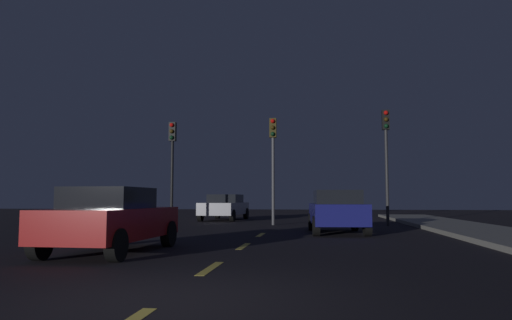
{
  "coord_description": "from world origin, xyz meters",
  "views": [
    {
      "loc": [
        1.81,
        -5.48,
        1.2
      ],
      "look_at": [
        -0.53,
        13.15,
        2.75
      ],
      "focal_mm": 33.02,
      "sensor_mm": 36.0,
      "label": 1
    }
  ],
  "objects": [
    {
      "name": "traffic_signal_right",
      "position": [
        5.01,
        16.07,
        3.62
      ],
      "size": [
        0.32,
        0.38,
        5.2
      ],
      "color": "#2D2D30",
      "rests_on": "ground_plane"
    },
    {
      "name": "traffic_signal_center",
      "position": [
        -0.1,
        16.07,
        3.45
      ],
      "size": [
        0.32,
        0.38,
        4.92
      ],
      "color": "#4C4C51",
      "rests_on": "ground_plane"
    },
    {
      "name": "traffic_signal_left",
      "position": [
        -4.91,
        16.07,
        3.39
      ],
      "size": [
        0.32,
        0.38,
        4.84
      ],
      "color": "black",
      "rests_on": "ground_plane"
    },
    {
      "name": "car_adjacent_lane",
      "position": [
        -2.7,
        4.61,
        0.75
      ],
      "size": [
        1.92,
        4.1,
        1.45
      ],
      "color": "#B21919",
      "rests_on": "ground_plane"
    },
    {
      "name": "lane_stripe_fourth",
      "position": [
        0.0,
        10.2,
        0.0
      ],
      "size": [
        0.16,
        1.6,
        0.01
      ],
      "primitive_type": "cube",
      "color": "#EACC4C",
      "rests_on": "ground_plane"
    },
    {
      "name": "ground_plane",
      "position": [
        0.0,
        7.0,
        0.0
      ],
      "size": [
        80.0,
        80.0,
        0.0
      ],
      "primitive_type": "plane",
      "color": "black"
    },
    {
      "name": "lane_stripe_third",
      "position": [
        0.0,
        6.4,
        0.0
      ],
      "size": [
        0.16,
        1.6,
        0.01
      ],
      "primitive_type": "cube",
      "color": "#EACC4C",
      "rests_on": "ground_plane"
    },
    {
      "name": "car_stopped_ahead",
      "position": [
        2.56,
        11.3,
        0.77
      ],
      "size": [
        2.06,
        3.96,
        1.49
      ],
      "color": "navy",
      "rests_on": "ground_plane"
    },
    {
      "name": "car_oncoming_far",
      "position": [
        -3.25,
        20.67,
        0.75
      ],
      "size": [
        2.22,
        4.61,
        1.43
      ],
      "color": "silver",
      "rests_on": "ground_plane"
    },
    {
      "name": "lane_stripe_second",
      "position": [
        0.0,
        2.6,
        0.0
      ],
      "size": [
        0.16,
        1.6,
        0.01
      ],
      "primitive_type": "cube",
      "color": "#EACC4C",
      "rests_on": "ground_plane"
    }
  ]
}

